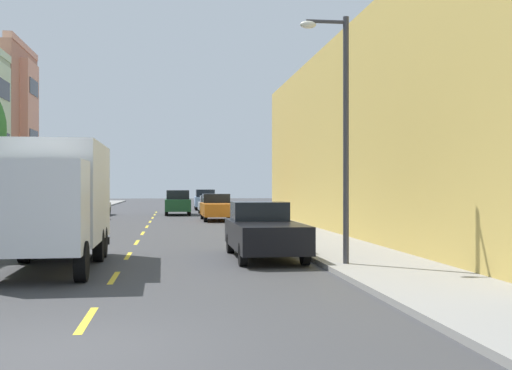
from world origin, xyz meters
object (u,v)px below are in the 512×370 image
object	(u,v)px
parked_pickup_orange	(217,208)
parked_pickup_black	(264,231)
parked_suv_sky	(205,199)
street_lamp	(340,120)
moving_forest_sedan	(178,202)
parked_wagon_silver	(210,204)
delivery_box_truck	(56,197)
parked_hatchback_champagne	(97,205)

from	to	relation	value
parked_pickup_orange	parked_pickup_black	world-z (taller)	same
parked_suv_sky	street_lamp	bearing A→B (deg)	-88.06
parked_pickup_orange	moving_forest_sedan	bearing A→B (deg)	106.58
parked_suv_sky	moving_forest_sedan	distance (m)	10.94
parked_pickup_orange	moving_forest_sedan	size ratio (longest dim) A/B	1.11
street_lamp	moving_forest_sedan	bearing A→B (deg)	97.04
parked_pickup_black	parked_wagon_silver	bearing A→B (deg)	89.72
parked_suv_sky	parked_wagon_silver	bearing A→B (deg)	-90.29
delivery_box_truck	parked_pickup_black	world-z (taller)	delivery_box_truck
parked_wagon_silver	parked_suv_sky	xyz separation A→B (m)	(0.05, 9.80, 0.18)
street_lamp	delivery_box_truck	world-z (taller)	street_lamp
parked_pickup_orange	parked_suv_sky	world-z (taller)	parked_suv_sky
parked_hatchback_champagne	parked_pickup_black	size ratio (longest dim) A/B	0.76
street_lamp	parked_suv_sky	xyz separation A→B (m)	(-1.49, 44.19, -3.05)
parked_suv_sky	moving_forest_sedan	bearing A→B (deg)	-104.04
parked_hatchback_champagne	parked_pickup_black	xyz separation A→B (m)	(8.65, -31.02, 0.07)
delivery_box_truck	parked_pickup_orange	distance (m)	24.55
parked_hatchback_champagne	parked_pickup_black	bearing A→B (deg)	-74.41
parked_wagon_silver	moving_forest_sedan	world-z (taller)	moving_forest_sedan
delivery_box_truck	parked_hatchback_champagne	xyz separation A→B (m)	(-2.60, 32.50, -1.19)
delivery_box_truck	parked_hatchback_champagne	bearing A→B (deg)	94.58
street_lamp	parked_suv_sky	bearing A→B (deg)	91.94
moving_forest_sedan	parked_wagon_silver	bearing A→B (deg)	17.42
parked_wagon_silver	parked_pickup_orange	bearing A→B (deg)	-90.58
moving_forest_sedan	parked_hatchback_champagne	bearing A→B (deg)	177.06
delivery_box_truck	moving_forest_sedan	world-z (taller)	delivery_box_truck
moving_forest_sedan	delivery_box_truck	bearing A→B (deg)	-96.39
parked_hatchback_champagne	moving_forest_sedan	bearing A→B (deg)	-2.94
parked_pickup_orange	parked_pickup_black	distance (m)	22.27
parked_pickup_orange	parked_hatchback_champagne	world-z (taller)	parked_pickup_orange
street_lamp	parked_hatchback_champagne	bearing A→B (deg)	106.98
parked_wagon_silver	parked_pickup_black	size ratio (longest dim) A/B	0.88
parked_wagon_silver	street_lamp	bearing A→B (deg)	-87.43
street_lamp	delivery_box_truck	distance (m)	8.15
parked_wagon_silver	parked_suv_sky	distance (m)	9.80
delivery_box_truck	moving_forest_sedan	distance (m)	32.40
delivery_box_truck	parked_hatchback_champagne	size ratio (longest dim) A/B	1.82
parked_pickup_orange	parked_suv_sky	xyz separation A→B (m)	(0.14, 19.04, 0.16)
delivery_box_truck	parked_pickup_black	xyz separation A→B (m)	(6.05, 1.48, -1.12)
parked_pickup_orange	parked_wagon_silver	xyz separation A→B (m)	(0.09, 9.25, -0.02)
street_lamp	parked_suv_sky	size ratio (longest dim) A/B	1.39
parked_hatchback_champagne	parked_suv_sky	xyz separation A→B (m)	(8.86, 10.29, 0.23)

